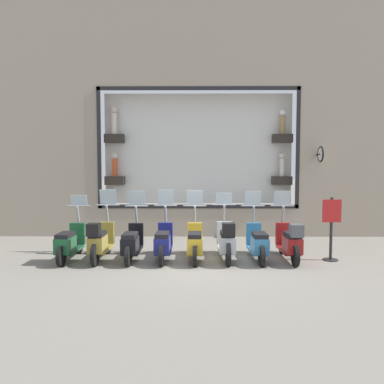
% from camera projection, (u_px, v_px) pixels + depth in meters
% --- Properties ---
extents(ground_plane, '(120.00, 120.00, 0.00)m').
position_uv_depth(ground_plane, '(200.00, 263.00, 8.78)').
color(ground_plane, gray).
extents(building_facade, '(1.18, 36.00, 10.13)m').
position_uv_depth(building_facade, '(198.00, 76.00, 12.03)').
color(building_facade, gray).
rests_on(building_facade, ground_plane).
extents(scooter_red_0, '(1.80, 0.61, 1.64)m').
position_uv_depth(scooter_red_0, '(290.00, 242.00, 8.94)').
color(scooter_red_0, black).
rests_on(scooter_red_0, ground_plane).
extents(scooter_teal_1, '(1.80, 0.60, 1.64)m').
position_uv_depth(scooter_teal_1, '(258.00, 243.00, 9.01)').
color(scooter_teal_1, black).
rests_on(scooter_teal_1, ground_plane).
extents(scooter_silver_2, '(1.81, 0.60, 1.59)m').
position_uv_depth(scooter_silver_2, '(226.00, 241.00, 8.96)').
color(scooter_silver_2, black).
rests_on(scooter_silver_2, ground_plane).
extents(scooter_yellow_3, '(1.80, 0.61, 1.66)m').
position_uv_depth(scooter_yellow_3, '(195.00, 243.00, 9.02)').
color(scooter_yellow_3, black).
rests_on(scooter_yellow_3, ground_plane).
extents(scooter_navy_4, '(1.80, 0.60, 1.67)m').
position_uv_depth(scooter_navy_4, '(163.00, 243.00, 9.03)').
color(scooter_navy_4, black).
rests_on(scooter_navy_4, ground_plane).
extents(scooter_black_5, '(1.79, 0.60, 1.64)m').
position_uv_depth(scooter_black_5, '(132.00, 243.00, 9.03)').
color(scooter_black_5, black).
rests_on(scooter_black_5, ground_plane).
extents(scooter_olive_6, '(1.81, 0.61, 1.68)m').
position_uv_depth(scooter_olive_6, '(100.00, 241.00, 8.98)').
color(scooter_olive_6, black).
rests_on(scooter_olive_6, ground_plane).
extents(scooter_green_7, '(1.80, 0.61, 1.53)m').
position_uv_depth(scooter_green_7, '(69.00, 243.00, 9.04)').
color(scooter_green_7, black).
rests_on(scooter_green_7, ground_plane).
extents(shop_sign_post, '(0.36, 0.45, 1.53)m').
position_uv_depth(shop_sign_post, '(331.00, 227.00, 9.01)').
color(shop_sign_post, '#232326').
rests_on(shop_sign_post, ground_plane).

